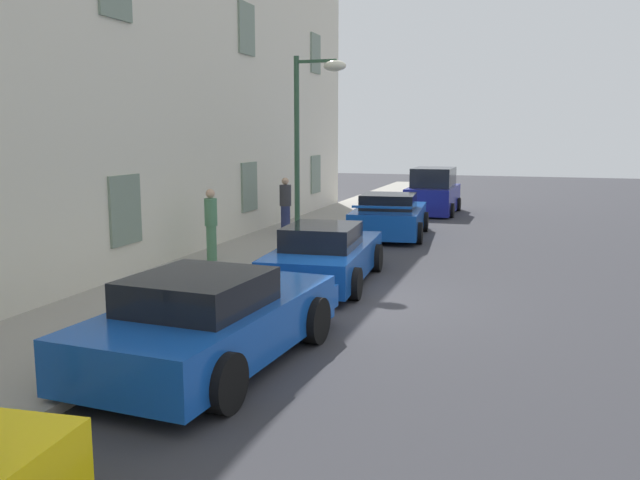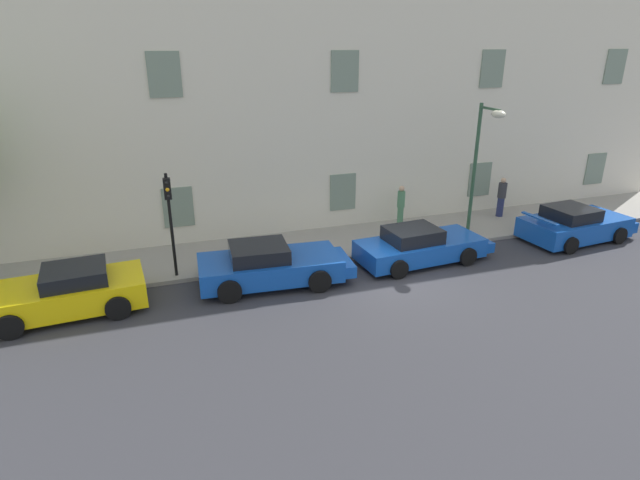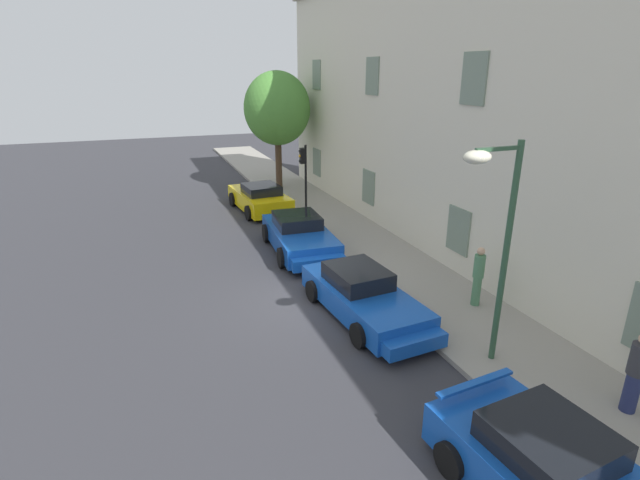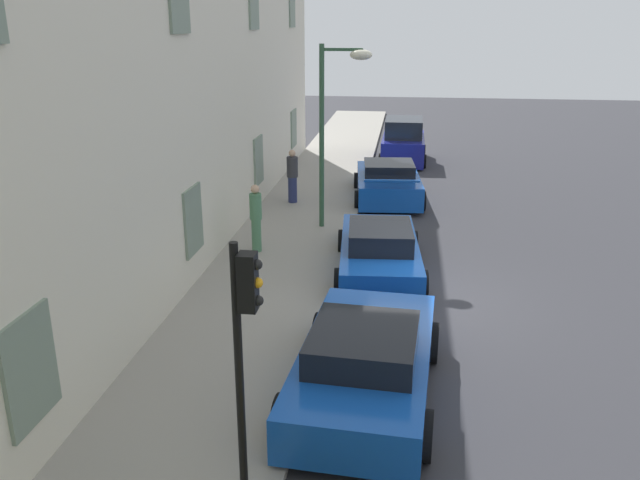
{
  "view_description": "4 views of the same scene",
  "coord_description": "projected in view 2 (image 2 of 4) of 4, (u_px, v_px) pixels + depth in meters",
  "views": [
    {
      "loc": [
        -12.11,
        -3.18,
        3.23
      ],
      "look_at": [
        0.53,
        0.9,
        1.08
      ],
      "focal_mm": 37.01,
      "sensor_mm": 36.0,
      "label": 1
    },
    {
      "loc": [
        -7.29,
        -13.73,
        7.29
      ],
      "look_at": [
        -2.46,
        0.71,
        1.41
      ],
      "focal_mm": 28.71,
      "sensor_mm": 36.0,
      "label": 2
    },
    {
      "loc": [
        12.14,
        -4.4,
        6.54
      ],
      "look_at": [
        -0.21,
        0.36,
        1.81
      ],
      "focal_mm": 26.77,
      "sensor_mm": 36.0,
      "label": 3
    },
    {
      "loc": [
        -13.24,
        0.52,
        5.8
      ],
      "look_at": [
        -0.72,
        2.19,
        1.51
      ],
      "focal_mm": 36.38,
      "sensor_mm": 36.0,
      "label": 4
    }
  ],
  "objects": [
    {
      "name": "street_lamp",
      "position": [
        484.0,
        146.0,
        19.08
      ],
      "size": [
        0.44,
        1.42,
        5.08
      ],
      "color": "#2D5138",
      "rests_on": "sidewalk"
    },
    {
      "name": "sidewalk",
      "position": [
        357.0,
        240.0,
        20.04
      ],
      "size": [
        60.0,
        3.24,
        0.14
      ],
      "primitive_type": "cube",
      "color": "gray",
      "rests_on": "ground"
    },
    {
      "name": "sportscar_tail_end",
      "position": [
        577.0,
        225.0,
        20.15
      ],
      "size": [
        4.68,
        2.53,
        1.37
      ],
      "color": "#144CB2",
      "rests_on": "ground"
    },
    {
      "name": "sportscar_yellow_flank",
      "position": [
        275.0,
        265.0,
        16.44
      ],
      "size": [
        5.01,
        2.47,
        1.36
      ],
      "color": "#144CB2",
      "rests_on": "ground"
    },
    {
      "name": "sportscar_red_lead",
      "position": [
        59.0,
        294.0,
        14.56
      ],
      "size": [
        4.82,
        2.45,
        1.36
      ],
      "color": "yellow",
      "rests_on": "ground"
    },
    {
      "name": "pedestrian_admiring",
      "position": [
        501.0,
        197.0,
        22.3
      ],
      "size": [
        0.51,
        0.51,
        1.73
      ],
      "color": "navy",
      "rests_on": "sidewalk"
    },
    {
      "name": "sportscar_white_middle",
      "position": [
        423.0,
        246.0,
        18.11
      ],
      "size": [
        5.0,
        2.29,
        1.31
      ],
      "color": "#144CB2",
      "rests_on": "ground"
    },
    {
      "name": "traffic_light",
      "position": [
        169.0,
        208.0,
        15.95
      ],
      "size": [
        0.22,
        0.36,
        3.43
      ],
      "color": "black",
      "rests_on": "sidewalk"
    },
    {
      "name": "pedestrian_strolling",
      "position": [
        401.0,
        206.0,
        20.95
      ],
      "size": [
        0.36,
        0.36,
        1.76
      ],
      "color": "#4C7F59",
      "rests_on": "sidewalk"
    },
    {
      "name": "ground_plane",
      "position": [
        397.0,
        279.0,
        16.93
      ],
      "size": [
        80.0,
        80.0,
        0.0
      ],
      "primitive_type": "plane",
      "color": "#333338"
    },
    {
      "name": "building_facade",
      "position": [
        329.0,
        95.0,
        21.12
      ],
      "size": [
        32.7,
        3.94,
        10.5
      ],
      "color": "beige",
      "rests_on": "ground"
    }
  ]
}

